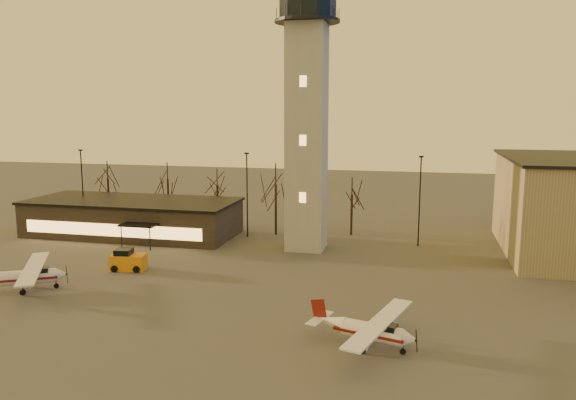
{
  "coord_description": "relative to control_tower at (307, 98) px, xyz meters",
  "views": [
    {
      "loc": [
        11.92,
        -28.99,
        15.28
      ],
      "look_at": [
        1.98,
        13.0,
        8.21
      ],
      "focal_mm": 35.0,
      "sensor_mm": 36.0,
      "label": 1
    }
  ],
  "objects": [
    {
      "name": "cessna_front",
      "position": [
        9.46,
        -24.54,
        -15.41
      ],
      "size": [
        7.8,
        9.66,
        2.68
      ],
      "rotation": [
        0.0,
        0.0,
        -0.28
      ],
      "color": "silver",
      "rests_on": "ground"
    },
    {
      "name": "light_poles",
      "position": [
        0.5,
        1.0,
        -10.92
      ],
      "size": [
        58.5,
        12.25,
        10.14
      ],
      "color": "black",
      "rests_on": "ground"
    },
    {
      "name": "control_tower",
      "position": [
        0.0,
        0.0,
        0.0
      ],
      "size": [
        6.8,
        6.8,
        32.6
      ],
      "color": "gray",
      "rests_on": "ground"
    },
    {
      "name": "service_cart",
      "position": [
        -14.94,
        -12.01,
        -15.55
      ],
      "size": [
        3.44,
        2.45,
        2.04
      ],
      "rotation": [
        0.0,
        0.0,
        0.15
      ],
      "color": "orange",
      "rests_on": "ground"
    },
    {
      "name": "ground",
      "position": [
        0.0,
        -30.0,
        -16.33
      ],
      "size": [
        220.0,
        220.0,
        0.0
      ],
      "primitive_type": "plane",
      "color": "#43413E",
      "rests_on": "ground"
    },
    {
      "name": "tree_row",
      "position": [
        -13.7,
        9.16,
        -10.39
      ],
      "size": [
        37.2,
        9.2,
        8.8
      ],
      "color": "black",
      "rests_on": "ground"
    },
    {
      "name": "terminal",
      "position": [
        -21.99,
        1.98,
        -14.17
      ],
      "size": [
        25.4,
        12.2,
        4.3
      ],
      "color": "black",
      "rests_on": "ground"
    },
    {
      "name": "cessna_rear",
      "position": [
        -19.92,
        -19.53,
        -15.34
      ],
      "size": [
        8.32,
        9.73,
        2.89
      ],
      "rotation": [
        0.0,
        0.0,
        0.53
      ],
      "color": "silver",
      "rests_on": "ground"
    }
  ]
}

